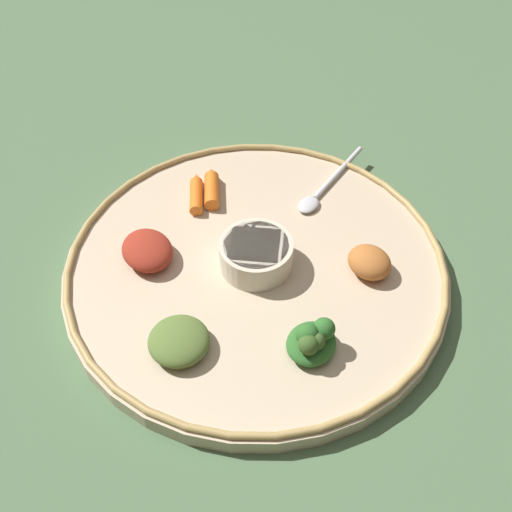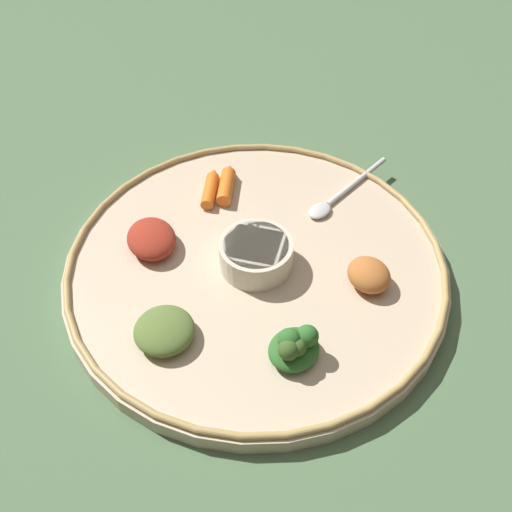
% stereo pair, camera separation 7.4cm
% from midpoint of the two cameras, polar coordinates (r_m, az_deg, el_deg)
% --- Properties ---
extents(ground_plane, '(2.40, 2.40, 0.00)m').
position_cam_midpoint_polar(ground_plane, '(0.77, -2.76, -2.00)').
color(ground_plane, '#4C6B47').
extents(platter, '(0.46, 0.46, 0.02)m').
position_cam_midpoint_polar(platter, '(0.76, -2.79, -1.47)').
color(platter, '#C6B293').
rests_on(platter, ground_plane).
extents(platter_rim, '(0.45, 0.45, 0.01)m').
position_cam_midpoint_polar(platter_rim, '(0.75, -2.82, -0.77)').
color(platter_rim, tan).
rests_on(platter_rim, platter).
extents(center_bowl, '(0.09, 0.09, 0.04)m').
position_cam_midpoint_polar(center_bowl, '(0.73, -2.87, 0.07)').
color(center_bowl, beige).
rests_on(center_bowl, platter).
extents(spoon, '(0.16, 0.03, 0.01)m').
position_cam_midpoint_polar(spoon, '(0.84, 3.53, 5.90)').
color(spoon, silver).
rests_on(spoon, platter).
extents(greens_pile, '(0.06, 0.05, 0.04)m').
position_cam_midpoint_polar(greens_pile, '(0.66, 1.92, -7.85)').
color(greens_pile, '#2D6628').
rests_on(greens_pile, platter).
extents(carrot_near_spoon, '(0.07, 0.05, 0.02)m').
position_cam_midpoint_polar(carrot_near_spoon, '(0.84, -6.57, 6.08)').
color(carrot_near_spoon, orange).
rests_on(carrot_near_spoon, platter).
extents(carrot_outer, '(0.07, 0.05, 0.02)m').
position_cam_midpoint_polar(carrot_outer, '(0.83, -7.98, 5.56)').
color(carrot_outer, orange).
rests_on(carrot_outer, platter).
extents(mound_beet, '(0.09, 0.09, 0.03)m').
position_cam_midpoint_polar(mound_beet, '(0.76, -12.56, 0.36)').
color(mound_beet, maroon).
rests_on(mound_beet, platter).
extents(mound_chickpea, '(0.06, 0.07, 0.03)m').
position_cam_midpoint_polar(mound_chickpea, '(0.74, 7.43, -0.71)').
color(mound_chickpea, '#B2662D').
rests_on(mound_chickpea, platter).
extents(mound_collards, '(0.09, 0.09, 0.03)m').
position_cam_midpoint_polar(mound_collards, '(0.68, -10.14, -7.76)').
color(mound_collards, '#567033').
rests_on(mound_collards, platter).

